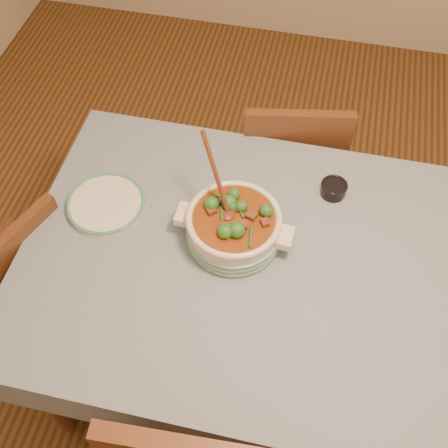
% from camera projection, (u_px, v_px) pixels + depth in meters
% --- Properties ---
extents(floor, '(4.50, 4.50, 0.00)m').
position_uv_depth(floor, '(269.00, 360.00, 2.37)').
color(floor, '#3F2912').
rests_on(floor, ground).
extents(dining_table, '(1.68, 1.08, 0.76)m').
position_uv_depth(dining_table, '(282.00, 282.00, 1.83)').
color(dining_table, brown).
rests_on(dining_table, floor).
extents(stew_casserole, '(0.38, 0.31, 0.35)m').
position_uv_depth(stew_casserole, '(234.00, 225.00, 1.75)').
color(stew_casserole, beige).
rests_on(stew_casserole, dining_table).
extents(white_plate, '(0.31, 0.31, 0.02)m').
position_uv_depth(white_plate, '(106.00, 204.00, 1.88)').
color(white_plate, silver).
rests_on(white_plate, dining_table).
extents(condiment_bowl, '(0.10, 0.10, 0.05)m').
position_uv_depth(condiment_bowl, '(334.00, 188.00, 1.90)').
color(condiment_bowl, black).
rests_on(condiment_bowl, dining_table).
extents(chair_far, '(0.47, 0.47, 0.86)m').
position_uv_depth(chair_far, '(290.00, 162.00, 2.37)').
color(chair_far, '#503518').
rests_on(chair_far, floor).
extents(chair_left, '(0.49, 0.49, 0.81)m').
position_uv_depth(chair_left, '(19.00, 276.00, 2.07)').
color(chair_left, '#503518').
rests_on(chair_left, floor).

